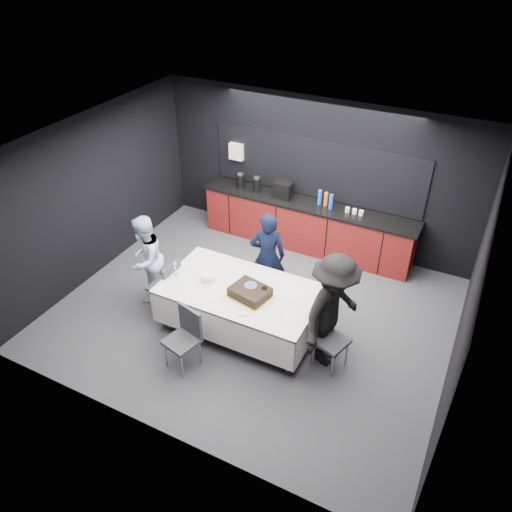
# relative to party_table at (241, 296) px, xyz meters

# --- Properties ---
(ground) EXTENTS (6.00, 6.00, 0.00)m
(ground) POSITION_rel_party_table_xyz_m (0.00, 0.40, -0.64)
(ground) COLOR #3F3F44
(ground) RESTS_ON ground
(room_shell) EXTENTS (6.04, 5.04, 2.82)m
(room_shell) POSITION_rel_party_table_xyz_m (0.00, 0.40, 1.22)
(room_shell) COLOR white
(room_shell) RESTS_ON ground
(kitchenette) EXTENTS (4.10, 0.64, 2.05)m
(kitchenette) POSITION_rel_party_table_xyz_m (-0.02, 2.62, -0.10)
(kitchenette) COLOR #5F0F0F
(kitchenette) RESTS_ON ground
(party_table) EXTENTS (2.32, 1.32, 0.78)m
(party_table) POSITION_rel_party_table_xyz_m (0.00, 0.00, 0.00)
(party_table) COLOR #99999E
(party_table) RESTS_ON ground
(cake_assembly) EXTENTS (0.64, 0.56, 0.17)m
(cake_assembly) POSITION_rel_party_table_xyz_m (0.20, -0.08, 0.21)
(cake_assembly) COLOR gold
(cake_assembly) RESTS_ON party_table
(plate_stack) EXTENTS (0.23, 0.23, 0.10)m
(plate_stack) POSITION_rel_party_table_xyz_m (-0.53, -0.02, 0.19)
(plate_stack) COLOR white
(plate_stack) RESTS_ON party_table
(loose_plate_near) EXTENTS (0.22, 0.22, 0.01)m
(loose_plate_near) POSITION_rel_party_table_xyz_m (-0.33, -0.45, 0.14)
(loose_plate_near) COLOR white
(loose_plate_near) RESTS_ON party_table
(loose_plate_right_a) EXTENTS (0.20, 0.20, 0.01)m
(loose_plate_right_a) POSITION_rel_party_table_xyz_m (0.83, 0.21, 0.14)
(loose_plate_right_a) COLOR white
(loose_plate_right_a) RESTS_ON party_table
(loose_plate_right_b) EXTENTS (0.19, 0.19, 0.01)m
(loose_plate_right_b) POSITION_rel_party_table_xyz_m (0.91, -0.29, 0.14)
(loose_plate_right_b) COLOR white
(loose_plate_right_b) RESTS_ON party_table
(loose_plate_far) EXTENTS (0.20, 0.20, 0.01)m
(loose_plate_far) POSITION_rel_party_table_xyz_m (-0.01, 0.45, 0.14)
(loose_plate_far) COLOR white
(loose_plate_far) RESTS_ON party_table
(fork_pile) EXTENTS (0.15, 0.10, 0.02)m
(fork_pile) POSITION_rel_party_table_xyz_m (0.30, -0.48, 0.15)
(fork_pile) COLOR white
(fork_pile) RESTS_ON party_table
(champagne_flute) EXTENTS (0.06, 0.06, 0.22)m
(champagne_flute) POSITION_rel_party_table_xyz_m (-1.02, -0.15, 0.30)
(champagne_flute) COLOR white
(champagne_flute) RESTS_ON party_table
(chair_left) EXTENTS (0.43, 0.43, 0.92)m
(chair_left) POSITION_rel_party_table_xyz_m (-1.23, -0.13, -0.11)
(chair_left) COLOR #303136
(chair_left) RESTS_ON ground
(chair_right) EXTENTS (0.53, 0.53, 0.92)m
(chair_right) POSITION_rel_party_table_xyz_m (1.39, -0.08, -0.11)
(chair_right) COLOR #303136
(chair_right) RESTS_ON ground
(chair_near) EXTENTS (0.51, 0.51, 0.92)m
(chair_near) POSITION_rel_party_table_xyz_m (-0.35, -0.96, -0.11)
(chair_near) COLOR #303136
(chair_near) RESTS_ON ground
(person_center) EXTENTS (0.67, 0.57, 1.57)m
(person_center) POSITION_rel_party_table_xyz_m (-0.01, 0.92, 0.14)
(person_center) COLOR black
(person_center) RESTS_ON ground
(person_left) EXTENTS (0.71, 0.83, 1.50)m
(person_left) POSITION_rel_party_table_xyz_m (-1.73, 0.01, 0.11)
(person_left) COLOR silver
(person_left) RESTS_ON ground
(person_right) EXTENTS (0.91, 1.27, 1.77)m
(person_right) POSITION_rel_party_table_xyz_m (1.41, 0.00, 0.24)
(person_right) COLOR black
(person_right) RESTS_ON ground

